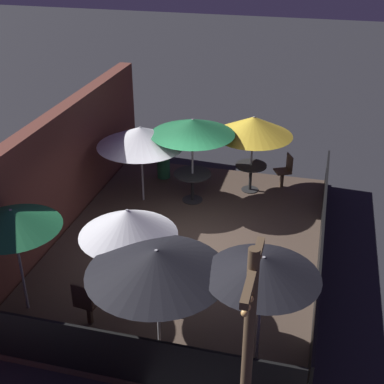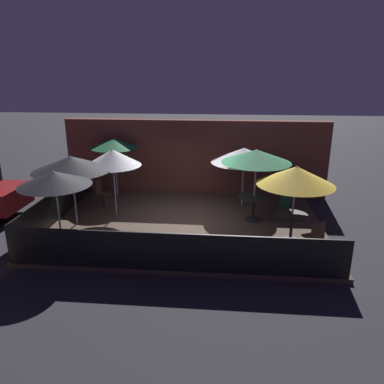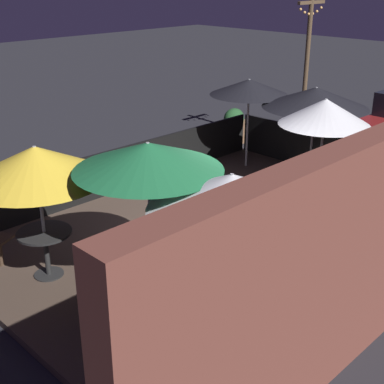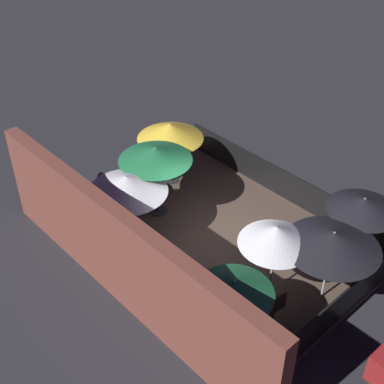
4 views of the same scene
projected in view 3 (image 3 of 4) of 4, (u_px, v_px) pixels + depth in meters
ground_plane at (222, 238)px, 9.67m from camera, size 60.00×60.00×0.00m
patio_deck at (223, 235)px, 9.65m from camera, size 8.15×5.88×0.12m
fence_front at (122, 169)px, 11.34m from camera, size 7.95×0.05×0.95m
fence_side_left at (342, 157)px, 12.08m from camera, size 0.05×5.68×0.95m
patio_umbrella_0 at (36, 163)px, 7.58m from camera, size 2.04×2.04×2.08m
patio_umbrella_1 at (148, 156)px, 7.24m from camera, size 2.09×2.09×2.23m
patio_umbrella_2 at (325, 112)px, 10.14m from camera, size 1.75×1.75×2.14m
patio_umbrella_3 at (231, 192)px, 6.73m from camera, size 2.19×2.19×2.02m
patio_umbrella_4 at (249, 87)px, 12.22m from camera, size 1.81×1.81×2.09m
patio_umbrella_5 at (316, 97)px, 11.33m from camera, size 2.27×2.27×2.10m
dining_table_0 at (45, 241)px, 8.06m from camera, size 0.82×0.82×0.74m
dining_table_1 at (151, 248)px, 7.78m from camera, size 0.96×0.96×0.78m
patio_chair_0 at (363, 178)px, 10.68m from camera, size 0.45×0.45×0.95m
patron_0 at (143, 312)px, 6.31m from camera, size 0.44×0.44×1.37m
planter_box at (234, 127)px, 15.05m from camera, size 0.99×0.69×0.95m
light_post at (307, 65)px, 13.86m from camera, size 1.10×0.12×4.01m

